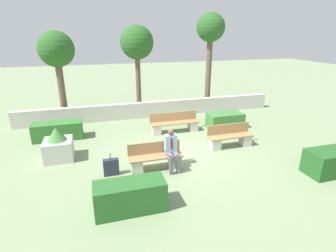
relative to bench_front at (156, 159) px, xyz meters
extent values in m
plane|color=gray|center=(1.20, 0.95, -0.33)|extent=(60.00, 60.00, 0.00)
cube|color=beige|center=(1.20, 5.52, 0.07)|extent=(13.41, 0.30, 0.81)
cube|color=#A37A4C|center=(0.00, -0.04, 0.11)|extent=(1.74, 0.44, 0.05)
cube|color=#A37A4C|center=(0.00, 0.20, 0.34)|extent=(1.74, 0.04, 0.40)
cube|color=beige|center=(-0.64, -0.04, -0.12)|extent=(0.36, 0.40, 0.42)
cube|color=beige|center=(0.64, -0.04, -0.12)|extent=(0.36, 0.40, 0.42)
cube|color=#A37A4C|center=(1.60, 2.98, 0.11)|extent=(2.16, 0.44, 0.05)
cube|color=#A37A4C|center=(1.60, 3.23, 0.34)|extent=(2.16, 0.04, 0.40)
cube|color=beige|center=(0.75, 2.98, -0.12)|extent=(0.36, 0.40, 0.42)
cube|color=beige|center=(2.46, 2.98, -0.12)|extent=(0.36, 0.40, 0.42)
cube|color=#A37A4C|center=(3.19, 0.87, 0.11)|extent=(1.78, 0.44, 0.05)
cube|color=#A37A4C|center=(3.19, 1.11, 0.34)|extent=(1.78, 0.04, 0.40)
cube|color=beige|center=(2.53, 0.87, -0.12)|extent=(0.36, 0.40, 0.42)
cube|color=beige|center=(3.85, 0.87, -0.12)|extent=(0.36, 0.40, 0.42)
cube|color=slate|center=(0.40, -0.25, 0.20)|extent=(0.14, 0.46, 0.13)
cube|color=slate|center=(0.60, -0.25, 0.20)|extent=(0.14, 0.46, 0.13)
cube|color=slate|center=(0.38, -0.48, -0.03)|extent=(0.11, 0.11, 0.60)
cube|color=slate|center=(0.62, -0.48, -0.03)|extent=(0.11, 0.11, 0.60)
cube|color=#9EBCE0|center=(0.50, -0.01, 0.54)|extent=(0.38, 0.22, 0.54)
sphere|color=brown|center=(0.50, -0.03, 0.90)|extent=(0.20, 0.20, 0.20)
cube|color=maroon|center=(0.50, -0.13, 0.56)|extent=(0.06, 0.01, 0.35)
cube|color=#235623|center=(5.16, -1.81, 0.06)|extent=(1.47, 0.83, 0.78)
cube|color=#33702D|center=(-3.29, 3.61, 0.03)|extent=(1.95, 0.75, 0.73)
cube|color=#286028|center=(-1.10, -1.88, 0.06)|extent=(1.75, 0.70, 0.78)
cube|color=#3D7A38|center=(4.03, 2.92, 0.02)|extent=(1.63, 0.83, 0.69)
cube|color=beige|center=(-3.08, 1.63, 0.02)|extent=(0.94, 0.94, 0.71)
cone|color=#47843D|center=(-3.08, 1.63, 0.62)|extent=(0.66, 0.66, 0.47)
cube|color=#282D42|center=(-1.42, 0.00, -0.06)|extent=(0.47, 0.18, 0.53)
cylinder|color=#333338|center=(-1.42, 0.00, 0.30)|extent=(0.02, 0.02, 0.20)
cylinder|color=brown|center=(-3.20, 6.19, 1.18)|extent=(0.33, 0.33, 3.02)
sphere|color=#285B23|center=(-3.20, 6.19, 3.14)|extent=(1.66, 1.66, 1.66)
cylinder|color=brown|center=(0.70, 6.79, 1.29)|extent=(0.27, 0.27, 3.24)
sphere|color=#285B23|center=(0.70, 6.79, 3.39)|extent=(1.75, 1.75, 1.75)
cylinder|color=brown|center=(4.69, 6.42, 1.69)|extent=(0.32, 0.32, 4.04)
sphere|color=#285B23|center=(4.69, 6.42, 4.13)|extent=(1.54, 1.54, 1.54)
camera|label=1|loc=(-1.74, -7.42, 3.88)|focal=28.00mm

